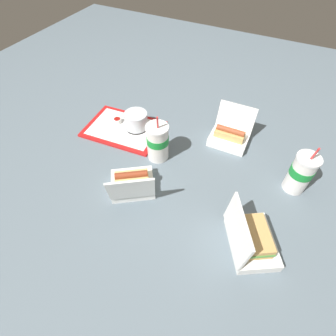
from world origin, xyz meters
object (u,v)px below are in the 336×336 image
Objects in this scene: food_tray at (124,129)px; soda_cup_front at (158,142)px; ketchup_cup at (117,120)px; clamshell_sandwich_right at (251,239)px; clamshell_hotdog_left at (230,136)px; plastic_fork at (118,119)px; cake_container at (136,121)px; soda_cup_back at (301,173)px; clamshell_hotdog_corner at (132,183)px.

food_tray is 1.65× the size of soda_cup_front.
clamshell_sandwich_right reaches higher than ketchup_cup.
plastic_fork is at bearing -169.01° from clamshell_hotdog_left.
cake_container reaches higher than plastic_fork.
plastic_fork is at bearing 175.81° from cake_container.
clamshell_sandwich_right reaches higher than cake_container.
clamshell_sandwich_right is at bearing -64.57° from clamshell_hotdog_left.
plastic_fork is 0.47× the size of soda_cup_front.
clamshell_hotdog_left is (0.50, 0.15, 0.03)m from food_tray.
plastic_fork is 0.88m from soda_cup_back.
cake_container is 0.45× the size of clamshell_hotdog_corner.
food_tray is 3.53× the size of plastic_fork.
soda_cup_back is at bearing 27.35° from clamshell_hotdog_corner.
clamshell_hotdog_corner is at bearing -120.35° from clamshell_hotdog_left.
soda_cup_front is at bearing 153.71° from clamshell_sandwich_right.
clamshell_hotdog_corner is 1.06× the size of soda_cup_back.
clamshell_hotdog_corner is at bearing 176.83° from clamshell_sandwich_right.
food_tray is 0.08m from cake_container.
soda_cup_front reaches higher than food_tray.
cake_container is at bearing 151.77° from clamshell_sandwich_right.
food_tray is at bearing -150.30° from cake_container.
clamshell_hotdog_left is at bearing 16.01° from plastic_fork.
food_tray is 0.27m from soda_cup_front.
food_tray is 1.63× the size of soda_cup_back.
soda_cup_front is (0.18, -0.12, 0.04)m from cake_container.
ketchup_cup is 0.43m from clamshell_hotdog_corner.
soda_cup_back reaches higher than clamshell_hotdog_left.
ketchup_cup is 0.23× the size of clamshell_hotdog_left.
soda_cup_back reaches higher than plastic_fork.
clamshell_hotdog_left is (0.44, 0.12, -0.01)m from cake_container.
food_tray is 0.79m from clamshell_sandwich_right.
cake_container reaches higher than food_tray.
ketchup_cup is 0.87m from soda_cup_back.
clamshell_sandwich_right is (0.78, -0.37, 0.03)m from plastic_fork.
plastic_fork is 0.43× the size of clamshell_hotdog_corner.
cake_container is 0.12m from plastic_fork.
food_tray is 9.71× the size of ketchup_cup.
soda_cup_back is at bearing -2.07° from cake_container.
clamshell_hotdog_corner is (0.18, -0.33, -0.01)m from cake_container.
plastic_fork reaches higher than food_tray.
clamshell_sandwich_right is at bearing -106.56° from soda_cup_back.
clamshell_sandwich_right is 1.05× the size of soda_cup_back.
cake_container is 0.46m from clamshell_hotdog_left.
ketchup_cup reaches higher than food_tray.
clamshell_hotdog_corner reaches higher than plastic_fork.
clamshell_sandwich_right is 0.53m from clamshell_hotdog_left.
clamshell_hotdog_corner is at bearing -61.63° from cake_container.
food_tray is 1.55× the size of clamshell_sandwich_right.
clamshell_sandwich_right is at bearing -3.17° from clamshell_hotdog_corner.
soda_cup_front reaches higher than clamshell_hotdog_corner.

